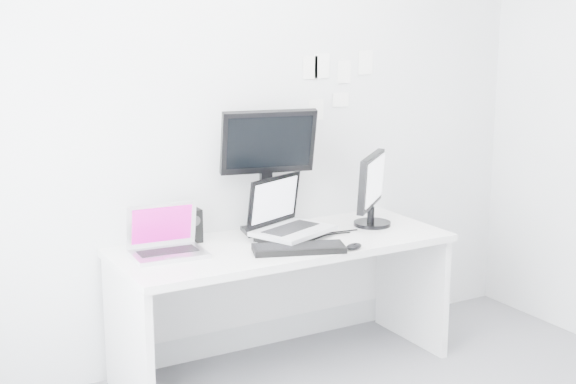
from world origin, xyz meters
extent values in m
plane|color=silver|center=(0.00, 1.60, 1.35)|extent=(3.60, 0.00, 3.60)
cube|color=white|center=(0.00, 1.25, 0.36)|extent=(1.80, 0.70, 0.73)
cube|color=silver|center=(-0.63, 1.29, 0.86)|extent=(0.38, 0.29, 0.27)
cube|color=black|center=(-0.42, 1.48, 0.82)|extent=(0.11, 0.11, 0.18)
cube|color=silver|center=(0.07, 1.26, 0.90)|extent=(0.50, 0.45, 0.34)
cube|color=black|center=(0.02, 1.46, 1.08)|extent=(0.54, 0.29, 0.70)
cube|color=black|center=(0.61, 1.29, 0.94)|extent=(0.49, 0.47, 0.42)
cube|color=black|center=(-0.02, 1.05, 0.75)|extent=(0.50, 0.32, 0.03)
ellipsoid|color=black|center=(0.24, 0.94, 0.75)|extent=(0.11, 0.09, 0.03)
cube|color=white|center=(0.45, 1.59, 1.62)|extent=(0.10, 0.00, 0.14)
cube|color=white|center=(0.60, 1.59, 1.58)|extent=(0.09, 0.00, 0.13)
cube|color=white|center=(0.75, 1.59, 1.63)|extent=(0.10, 0.00, 0.14)
cube|color=white|center=(0.58, 1.59, 1.42)|extent=(0.11, 0.00, 0.08)
cube|color=white|center=(0.41, 1.59, 1.37)|extent=(0.10, 0.00, 0.12)
cube|color=white|center=(0.37, 1.59, 1.61)|extent=(0.10, 0.00, 0.13)
camera|label=1|loc=(-2.04, -2.39, 1.92)|focal=51.04mm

